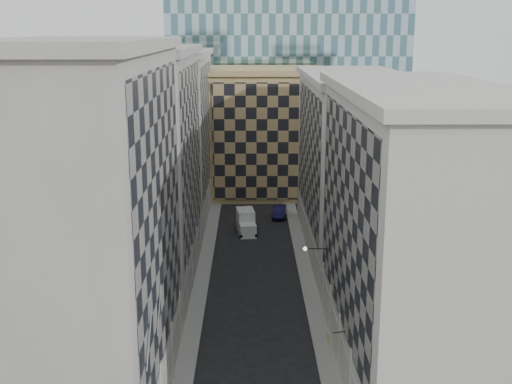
{
  "coord_description": "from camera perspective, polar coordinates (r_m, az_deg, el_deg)",
  "views": [
    {
      "loc": [
        -0.51,
        -27.32,
        24.18
      ],
      "look_at": [
        -0.07,
        13.3,
        13.89
      ],
      "focal_mm": 45.0,
      "sensor_mm": 36.0,
      "label": 1
    }
  ],
  "objects": [
    {
      "name": "bldg_left_b",
      "position": [
        62.54,
        -10.16,
        2.14
      ],
      "size": [
        10.8,
        22.8,
        22.7
      ],
      "color": "gray",
      "rests_on": "ground"
    },
    {
      "name": "bldg_left_a",
      "position": [
        41.58,
        -15.07,
        -3.57
      ],
      "size": [
        10.8,
        22.8,
        23.7
      ],
      "color": "#9C968D",
      "rests_on": "ground"
    },
    {
      "name": "bracket_lamp",
      "position": [
        54.6,
        4.57,
        -5.05
      ],
      "size": [
        1.98,
        0.36,
        0.36
      ],
      "color": "black",
      "rests_on": "ground"
    },
    {
      "name": "flagpoles_left",
      "position": [
        37.43,
        -9.02,
        -11.58
      ],
      "size": [
        0.1,
        6.33,
        2.33
      ],
      "color": "gray",
      "rests_on": "ground"
    },
    {
      "name": "bldg_right_b",
      "position": [
        71.7,
        8.55,
        2.53
      ],
      "size": [
        10.8,
        28.8,
        19.7
      ],
      "color": "beige",
      "rests_on": "ground"
    },
    {
      "name": "bldg_right_a",
      "position": [
        45.96,
        13.79,
        -3.75
      ],
      "size": [
        10.8,
        26.8,
        20.7
      ],
      "color": "beige",
      "rests_on": "ground"
    },
    {
      "name": "church_tower",
      "position": [
        109.35,
        -0.37,
        15.68
      ],
      "size": [
        7.2,
        7.2,
        51.5
      ],
      "color": "#2E2723",
      "rests_on": "ground"
    },
    {
      "name": "tan_block",
      "position": [
        96.38,
        0.88,
        5.42
      ],
      "size": [
        16.8,
        14.8,
        18.8
      ],
      "color": "tan",
      "rests_on": "ground"
    },
    {
      "name": "shop_sign",
      "position": [
        45.02,
        6.58,
        -12.75
      ],
      "size": [
        1.27,
        0.79,
        0.88
      ],
      "rotation": [
        0.0,
        0.0,
        0.22
      ],
      "color": "black",
      "rests_on": "ground"
    },
    {
      "name": "box_truck",
      "position": [
        78.63,
        -0.89,
        -2.78
      ],
      "size": [
        2.61,
        5.19,
        2.74
      ],
      "rotation": [
        0.0,
        0.0,
        0.12
      ],
      "color": "silver",
      "rests_on": "ground"
    },
    {
      "name": "bldg_left_c",
      "position": [
        84.04,
        -7.73,
        4.95
      ],
      "size": [
        10.8,
        22.8,
        21.7
      ],
      "color": "#9C968D",
      "rests_on": "ground"
    },
    {
      "name": "dark_car",
      "position": [
        85.12,
        2.11,
        -1.75
      ],
      "size": [
        2.22,
        4.81,
        1.53
      ],
      "primitive_type": "imported",
      "rotation": [
        0.0,
        0.0,
        -0.13
      ],
      "color": "#0E0E33",
      "rests_on": "ground"
    },
    {
      "name": "sidewalk_east",
      "position": [
        62.45,
        4.77,
        -8.54
      ],
      "size": [
        1.5,
        100.0,
        0.15
      ],
      "primitive_type": "cube",
      "color": "gray",
      "rests_on": "ground"
    },
    {
      "name": "sidewalk_west",
      "position": [
        62.36,
        -4.99,
        -8.57
      ],
      "size": [
        1.5,
        100.0,
        0.15
      ],
      "primitive_type": "cube",
      "color": "gray",
      "rests_on": "ground"
    }
  ]
}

